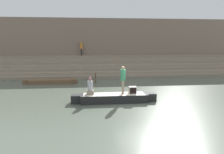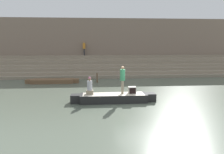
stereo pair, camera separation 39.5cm
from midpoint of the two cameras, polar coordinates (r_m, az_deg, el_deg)
name	(u,v)px [view 2 (the right image)]	position (r m, az deg, el deg)	size (l,w,h in m)	color
ground_plane	(136,102)	(14.19, 6.99, -6.38)	(120.00, 120.00, 0.00)	#566051
ghat_steps	(116,68)	(25.95, 1.60, 2.43)	(36.00, 4.96, 2.19)	gray
back_wall	(115,46)	(28.13, 1.10, 8.15)	(34.20, 1.28, 6.71)	#7F6B5B
rowboat_main	(114,98)	(13.95, 1.21, -5.41)	(5.40, 1.28, 0.52)	black
person_standing	(123,78)	(13.83, 3.59, -0.20)	(0.32, 0.32, 1.76)	gray
person_rowing	(90,87)	(13.81, -5.04, -2.63)	(0.45, 0.35, 1.11)	gray
tv_set	(132,90)	(14.00, 6.07, -3.45)	(0.48, 0.41, 0.45)	#9E998E
moored_boat_shore	(53,81)	(21.08, -14.74, -0.99)	(4.88, 1.12, 0.37)	brown
mooring_post	(97,78)	(20.65, -3.37, -0.17)	(0.14, 0.14, 0.92)	brown
person_on_steps	(84,47)	(27.07, -6.88, 7.68)	(0.33, 0.33, 1.68)	#28282D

